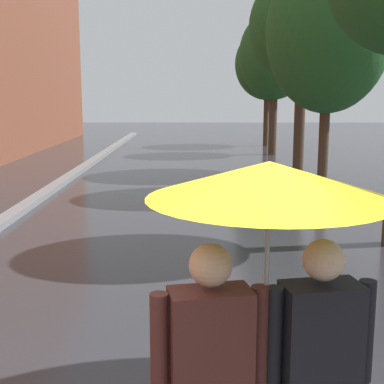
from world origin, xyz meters
TOP-DOWN VIEW (x-y plane):
  - kerb_strip at (-3.20, 10.00)m, footprint 0.30×36.00m
  - street_tree_2 at (3.25, 10.56)m, footprint 2.80×2.80m
  - street_tree_3 at (3.27, 13.82)m, footprint 3.03×3.03m
  - street_tree_4 at (3.15, 18.60)m, footprint 2.64×2.64m
  - street_tree_5 at (3.31, 21.90)m, footprint 2.79×2.79m
  - couple_under_umbrella at (0.67, 0.42)m, footprint 1.19×1.19m

SIDE VIEW (x-z plane):
  - kerb_strip at x=-3.20m, z-range 0.00..0.12m
  - couple_under_umbrella at x=0.67m, z-range 0.38..2.43m
  - street_tree_5 at x=3.31m, z-range 0.98..6.04m
  - street_tree_4 at x=3.15m, z-range 1.00..6.30m
  - street_tree_2 at x=3.25m, z-range 0.92..6.39m
  - street_tree_3 at x=3.27m, z-range 1.26..7.01m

